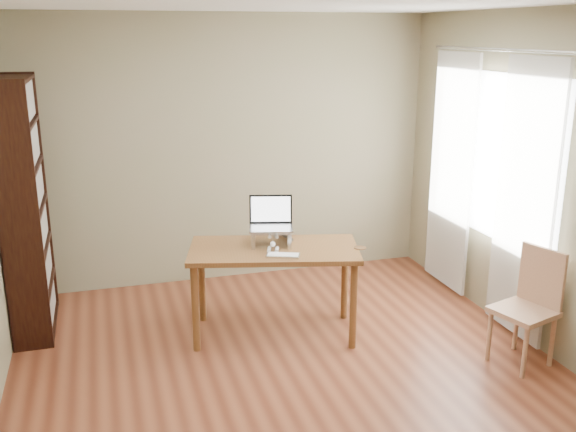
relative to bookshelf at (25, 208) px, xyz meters
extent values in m
cube|color=#5B2818|center=(1.83, -1.55, -1.06)|extent=(4.00, 4.50, 0.02)
cube|color=#7B7853|center=(1.83, 0.71, 0.25)|extent=(4.00, 0.02, 2.60)
cube|color=#7B7853|center=(1.83, -3.81, 0.25)|extent=(4.00, 0.02, 2.60)
cube|color=#7B7853|center=(3.84, -1.55, 0.25)|extent=(0.02, 4.50, 2.60)
cube|color=white|center=(3.81, -0.75, 0.35)|extent=(0.01, 1.80, 1.40)
cube|color=black|center=(-0.01, -0.43, 0.00)|extent=(0.30, 0.04, 2.10)
cube|color=black|center=(-0.01, 0.43, 0.00)|extent=(0.30, 0.04, 2.10)
cube|color=black|center=(-0.15, 0.00, 0.00)|extent=(0.02, 0.90, 2.10)
cube|color=black|center=(-0.01, 0.00, -1.02)|extent=(0.30, 0.84, 0.02)
cube|color=black|center=(0.02, 0.00, -0.85)|extent=(0.20, 0.78, 0.28)
cube|color=black|center=(-0.01, 0.00, -0.68)|extent=(0.30, 0.84, 0.03)
cube|color=black|center=(0.02, 0.00, -0.51)|extent=(0.20, 0.78, 0.28)
cube|color=black|center=(-0.01, 0.00, -0.34)|extent=(0.30, 0.84, 0.02)
cube|color=black|center=(0.02, 0.00, -0.17)|extent=(0.20, 0.78, 0.28)
cube|color=black|center=(-0.01, 0.00, 0.00)|extent=(0.30, 0.84, 0.02)
cube|color=black|center=(0.02, 0.00, 0.17)|extent=(0.20, 0.78, 0.28)
cube|color=black|center=(-0.01, 0.00, 0.34)|extent=(0.30, 0.84, 0.02)
cube|color=black|center=(0.02, 0.00, 0.51)|extent=(0.20, 0.78, 0.28)
cube|color=black|center=(-0.01, 0.00, 0.68)|extent=(0.30, 0.84, 0.02)
cube|color=black|center=(0.02, 0.00, 0.85)|extent=(0.20, 0.78, 0.28)
cube|color=black|center=(-0.01, 0.00, 1.02)|extent=(0.30, 0.84, 0.03)
cube|color=white|center=(3.75, -1.30, 0.10)|extent=(0.03, 0.70, 2.20)
cube|color=white|center=(3.75, -0.20, 0.10)|extent=(0.03, 0.70, 2.20)
cylinder|color=silver|center=(3.75, -0.75, 1.23)|extent=(0.03, 1.90, 0.03)
cube|color=brown|center=(1.89, -0.69, -0.32)|extent=(1.48, 0.99, 0.04)
cylinder|color=brown|center=(1.28, -0.42, -0.70)|extent=(0.06, 0.06, 0.71)
cylinder|color=brown|center=(2.51, -0.42, -0.70)|extent=(0.06, 0.06, 0.71)
cylinder|color=brown|center=(1.28, -0.97, -0.70)|extent=(0.06, 0.06, 0.71)
cylinder|color=brown|center=(2.51, -0.97, -0.70)|extent=(0.06, 0.06, 0.71)
cube|color=silver|center=(1.75, -0.61, -0.24)|extent=(0.03, 0.25, 0.12)
cube|color=silver|center=(2.04, -0.61, -0.24)|extent=(0.03, 0.25, 0.12)
cube|color=silver|center=(1.89, -0.61, -0.17)|extent=(0.32, 0.25, 0.01)
cube|color=silver|center=(1.89, -0.61, -0.16)|extent=(0.40, 0.33, 0.02)
cube|color=black|center=(1.89, -0.47, -0.04)|extent=(0.35, 0.14, 0.23)
cube|color=white|center=(1.89, -0.48, -0.04)|extent=(0.32, 0.12, 0.20)
cube|color=silver|center=(1.91, -0.91, -0.29)|extent=(0.28, 0.20, 0.02)
cube|color=white|center=(1.91, -0.91, -0.28)|extent=(0.25, 0.17, 0.00)
cylinder|color=brown|center=(2.55, -0.90, -0.30)|extent=(0.10, 0.10, 0.01)
ellipsoid|color=#453F36|center=(1.91, -0.58, -0.24)|extent=(0.17, 0.37, 0.13)
ellipsoid|color=#453F36|center=(1.91, -0.47, -0.24)|extent=(0.15, 0.16, 0.12)
ellipsoid|color=#453F36|center=(1.91, -0.77, -0.22)|extent=(0.10, 0.09, 0.09)
ellipsoid|color=silver|center=(1.91, -0.73, -0.25)|extent=(0.09, 0.09, 0.08)
sphere|color=silver|center=(1.91, -0.81, -0.23)|extent=(0.04, 0.04, 0.04)
cone|color=#453F36|center=(1.88, -0.77, -0.17)|extent=(0.03, 0.04, 0.04)
cone|color=#453F36|center=(1.94, -0.77, -0.17)|extent=(0.03, 0.04, 0.04)
cylinder|color=silver|center=(1.88, -0.78, -0.29)|extent=(0.03, 0.09, 0.03)
cylinder|color=silver|center=(1.94, -0.78, -0.29)|extent=(0.03, 0.09, 0.03)
cylinder|color=#453F36|center=(2.00, -0.45, -0.28)|extent=(0.13, 0.20, 0.03)
cube|color=tan|center=(3.53, -1.71, -0.63)|extent=(0.49, 0.49, 0.04)
cylinder|color=tan|center=(3.37, -1.86, -0.84)|extent=(0.04, 0.04, 0.42)
cylinder|color=tan|center=(3.69, -1.86, -0.84)|extent=(0.04, 0.04, 0.42)
cylinder|color=tan|center=(3.37, -1.55, -0.84)|extent=(0.04, 0.04, 0.42)
cylinder|color=tan|center=(3.69, -1.55, -0.84)|extent=(0.04, 0.04, 0.42)
cube|color=tan|center=(3.71, -1.71, -0.40)|extent=(0.14, 0.37, 0.47)
camera|label=1|loc=(0.61, -5.39, 1.37)|focal=40.00mm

